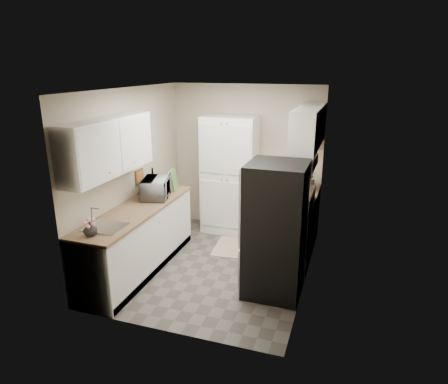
# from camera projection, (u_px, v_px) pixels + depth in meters

# --- Properties ---
(ground) EXTENTS (3.20, 3.20, 0.00)m
(ground) POSITION_uv_depth(u_px,v_px,m) (215.00, 265.00, 5.83)
(ground) COLOR #56514C
(ground) RESTS_ON ground
(room_shell) EXTENTS (2.64, 3.24, 2.52)m
(room_shell) POSITION_uv_depth(u_px,v_px,m) (213.00, 156.00, 5.33)
(room_shell) COLOR #BDB099
(room_shell) RESTS_ON ground
(pantry_cabinet) EXTENTS (0.90, 0.55, 2.00)m
(pantry_cabinet) POSITION_uv_depth(u_px,v_px,m) (230.00, 175.00, 6.78)
(pantry_cabinet) COLOR white
(pantry_cabinet) RESTS_ON ground
(base_cabinet_left) EXTENTS (0.60, 2.30, 0.88)m
(base_cabinet_left) POSITION_uv_depth(u_px,v_px,m) (139.00, 240.00, 5.61)
(base_cabinet_left) COLOR white
(base_cabinet_left) RESTS_ON ground
(countertop_left) EXTENTS (0.63, 2.33, 0.04)m
(countertop_left) POSITION_uv_depth(u_px,v_px,m) (136.00, 210.00, 5.47)
(countertop_left) COLOR #846647
(countertop_left) RESTS_ON base_cabinet_left
(base_cabinet_right) EXTENTS (0.60, 0.80, 0.88)m
(base_cabinet_right) POSITION_uv_depth(u_px,v_px,m) (297.00, 217.00, 6.48)
(base_cabinet_right) COLOR white
(base_cabinet_right) RESTS_ON ground
(countertop_right) EXTENTS (0.63, 0.83, 0.04)m
(countertop_right) POSITION_uv_depth(u_px,v_px,m) (299.00, 190.00, 6.34)
(countertop_right) COLOR #846647
(countertop_right) RESTS_ON base_cabinet_right
(electric_range) EXTENTS (0.71, 0.78, 1.13)m
(electric_range) POSITION_uv_depth(u_px,v_px,m) (288.00, 233.00, 5.75)
(electric_range) COLOR #B7B7BC
(electric_range) RESTS_ON ground
(refrigerator) EXTENTS (0.70, 0.72, 1.70)m
(refrigerator) POSITION_uv_depth(u_px,v_px,m) (275.00, 230.00, 4.92)
(refrigerator) COLOR #B7B7BC
(refrigerator) RESTS_ON ground
(microwave) EXTENTS (0.50, 0.61, 0.29)m
(microwave) POSITION_uv_depth(u_px,v_px,m) (156.00, 188.00, 5.86)
(microwave) COLOR #A5A5A9
(microwave) RESTS_ON countertop_left
(wine_bottle) EXTENTS (0.09, 0.09, 0.34)m
(wine_bottle) POSITION_uv_depth(u_px,v_px,m) (153.00, 181.00, 6.16)
(wine_bottle) COLOR black
(wine_bottle) RESTS_ON countertop_left
(flower_vase) EXTENTS (0.17, 0.17, 0.17)m
(flower_vase) POSITION_uv_depth(u_px,v_px,m) (90.00, 229.00, 4.56)
(flower_vase) COLOR silver
(flower_vase) RESTS_ON countertop_left
(cutting_board) EXTENTS (0.08, 0.27, 0.33)m
(cutting_board) POSITION_uv_depth(u_px,v_px,m) (174.00, 180.00, 6.21)
(cutting_board) COLOR #4B8136
(cutting_board) RESTS_ON countertop_left
(toaster_oven) EXTENTS (0.31, 0.38, 0.21)m
(toaster_oven) POSITION_uv_depth(u_px,v_px,m) (305.00, 182.00, 6.29)
(toaster_oven) COLOR #ADAEB2
(toaster_oven) RESTS_ON countertop_right
(fruit_basket) EXTENTS (0.29, 0.29, 0.10)m
(fruit_basket) POSITION_uv_depth(u_px,v_px,m) (307.00, 173.00, 6.24)
(fruit_basket) COLOR orange
(fruit_basket) RESTS_ON toaster_oven
(kitchen_mat) EXTENTS (0.53, 0.79, 0.01)m
(kitchen_mat) POSITION_uv_depth(u_px,v_px,m) (230.00, 247.00, 6.41)
(kitchen_mat) COLOR #C9AA8B
(kitchen_mat) RESTS_ON ground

